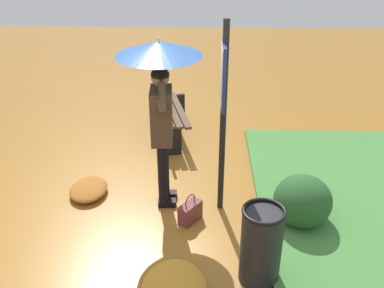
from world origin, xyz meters
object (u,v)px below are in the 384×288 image
trash_bin (261,245)px  info_sign_post (223,98)px  park_bench (169,112)px  handbag (190,212)px  person_with_umbrella (160,82)px

trash_bin → info_sign_post: bearing=16.8°
park_bench → trash_bin: trash_bin is taller
handbag → park_bench: size_ratio=0.26×
person_with_umbrella → handbag: 1.54m
info_sign_post → trash_bin: bearing=-163.2°
park_bench → trash_bin: bearing=-160.5°
park_bench → handbag: bearing=-170.0°
trash_bin → park_bench: bearing=19.5°
handbag → trash_bin: bearing=-141.6°
info_sign_post → park_bench: info_sign_post is taller
park_bench → person_with_umbrella: bearing=-178.5°
person_with_umbrella → park_bench: (1.74, 0.05, -1.15)m
handbag → park_bench: 2.25m
person_with_umbrella → info_sign_post: bearing=-104.7°
person_with_umbrella → trash_bin: person_with_umbrella is taller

